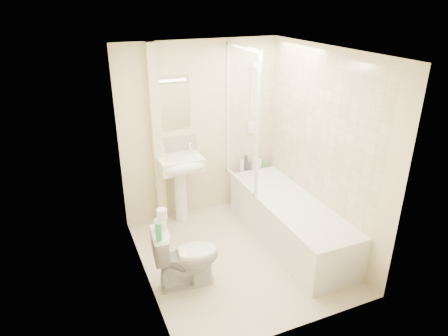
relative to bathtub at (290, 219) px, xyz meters
name	(u,v)px	position (x,y,z in m)	size (l,w,h in m)	color
floor	(238,255)	(-0.75, -0.07, -0.29)	(2.50, 2.50, 0.00)	beige
wall_back	(200,131)	(-0.75, 1.18, 0.91)	(2.20, 0.02, 2.40)	beige
wall_left	(139,182)	(-1.85, -0.07, 0.91)	(0.02, 2.50, 2.40)	beige
wall_right	(323,150)	(0.35, -0.07, 0.91)	(0.02, 2.50, 2.40)	beige
ceiling	(241,51)	(-0.75, -0.07, 2.11)	(2.20, 2.50, 0.02)	white
tile_back	(251,110)	(0.00, 1.17, 1.14)	(0.70, 0.01, 1.75)	beige
tile_right	(320,131)	(0.34, 0.00, 1.14)	(0.01, 2.10, 1.75)	beige
pipe_boxing	(157,139)	(-1.37, 1.12, 0.91)	(0.12, 0.12, 2.40)	beige
splashback	(175,147)	(-1.12, 1.17, 0.74)	(0.60, 0.01, 0.30)	beige
mirror	(173,107)	(-1.12, 1.17, 1.29)	(0.46, 0.01, 0.60)	white
strip_light	(172,78)	(-1.12, 1.14, 1.66)	(0.42, 0.07, 0.07)	silver
bathtub	(290,219)	(0.00, 0.00, 0.00)	(0.70, 2.10, 0.55)	white
shower_screen	(242,119)	(-0.35, 0.73, 1.16)	(0.04, 0.92, 1.80)	white
shower_fixture	(252,102)	(0.00, 1.12, 1.26)	(0.10, 0.16, 0.99)	white
pedestal_sink	(181,171)	(-1.12, 0.94, 0.48)	(0.57, 0.51, 1.09)	white
bottle_white_a	(242,165)	(-0.16, 1.09, 0.34)	(0.06, 0.06, 0.16)	white
bottle_black_b	(246,163)	(-0.09, 1.09, 0.37)	(0.05, 0.05, 0.22)	black
bottle_blue	(249,166)	(-0.04, 1.09, 0.32)	(0.06, 0.06, 0.11)	navy
bottle_cream	(253,163)	(0.03, 1.09, 0.34)	(0.05, 0.05, 0.17)	beige
bottle_white_b	(260,163)	(0.13, 1.09, 0.33)	(0.05, 0.05, 0.14)	white
bottle_green	(263,164)	(0.19, 1.09, 0.30)	(0.06, 0.06, 0.08)	green
toilet	(186,256)	(-1.47, -0.30, 0.06)	(0.73, 0.46, 0.71)	white
toilet_roll_lower	(160,225)	(-1.71, -0.23, 0.47)	(0.12, 0.12, 0.11)	white
toilet_roll_upper	(162,214)	(-1.68, -0.22, 0.58)	(0.10, 0.10, 0.11)	white
green_bottle	(159,231)	(-1.77, -0.41, 0.51)	(0.06, 0.06, 0.19)	green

